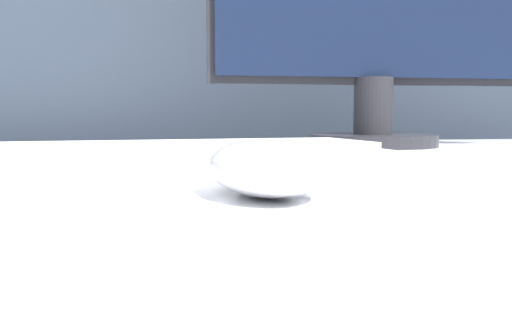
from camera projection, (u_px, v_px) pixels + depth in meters
The scene contains 3 objects.
partition_panel at pixel (180, 206), 1.16m from camera, with size 5.00×0.03×1.18m.
computer_mouse_near at pixel (264, 167), 0.32m from camera, with size 0.09×0.12×0.04m.
keyboard at pixel (180, 154), 0.53m from camera, with size 0.44×0.20×0.02m.
Camera 1 is at (-0.01, -0.51, 0.80)m, focal length 35.00 mm.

